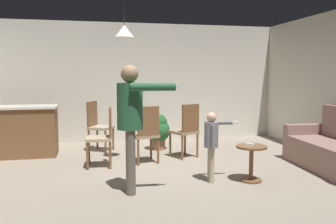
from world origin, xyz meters
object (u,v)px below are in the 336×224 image
object	(u,v)px
person_child	(212,139)
dining_chair_near_wall	(186,129)
side_table_by_couch	(251,159)
person_adult	(131,114)
kitchen_counter	(23,131)
dining_chair_spare	(146,132)
spare_remote_on_table	(250,145)
dining_chair_centre_back	(103,134)
potted_plant_corner	(158,130)
dining_chair_by_counter	(98,124)

from	to	relation	value
person_child	dining_chair_near_wall	world-z (taller)	person_child
side_table_by_couch	person_adult	world-z (taller)	person_adult
side_table_by_couch	kitchen_counter	bearing A→B (deg)	145.88
dining_chair_spare	spare_remote_on_table	bearing A→B (deg)	-57.45
kitchen_counter	dining_chair_centre_back	bearing A→B (deg)	-36.88
spare_remote_on_table	kitchen_counter	bearing A→B (deg)	145.38
kitchen_counter	dining_chair_near_wall	size ratio (longest dim) A/B	1.26
side_table_by_couch	dining_chair_spare	xyz separation A→B (m)	(-1.31, 1.35, 0.22)
dining_chair_near_wall	potted_plant_corner	size ratio (longest dim) A/B	1.37
dining_chair_spare	potted_plant_corner	world-z (taller)	dining_chair_spare
dining_chair_by_counter	dining_chair_near_wall	xyz separation A→B (m)	(1.58, -0.96, 0.00)
side_table_by_couch	dining_chair_centre_back	size ratio (longest dim) A/B	0.52
person_adult	dining_chair_spare	xyz separation A→B (m)	(0.42, 1.47, -0.48)
person_adult	dining_chair_by_counter	xyz separation A→B (m)	(-0.38, 2.67, -0.48)
kitchen_counter	dining_chair_centre_back	xyz separation A→B (m)	(1.44, -1.08, 0.07)
kitchen_counter	side_table_by_couch	xyz separation A→B (m)	(3.48, -2.36, -0.15)
kitchen_counter	side_table_by_couch	size ratio (longest dim) A/B	2.42
person_child	person_adult	bearing A→B (deg)	-74.03
dining_chair_centre_back	potted_plant_corner	world-z (taller)	dining_chair_centre_back
dining_chair_near_wall	dining_chair_centre_back	bearing A→B (deg)	167.10
side_table_by_couch	potted_plant_corner	distance (m)	2.59
dining_chair_by_counter	dining_chair_spare	xyz separation A→B (m)	(0.80, -1.20, 0.00)
person_adult	potted_plant_corner	xyz separation A→B (m)	(0.84, 2.55, -0.62)
side_table_by_couch	spare_remote_on_table	distance (m)	0.22
dining_chair_spare	person_child	bearing A→B (deg)	-69.54
dining_chair_centre_back	dining_chair_by_counter	bearing A→B (deg)	6.55
person_adult	dining_chair_near_wall	bearing A→B (deg)	149.58
person_adult	kitchen_counter	bearing A→B (deg)	-140.07
person_child	spare_remote_on_table	bearing A→B (deg)	83.05
person_child	dining_chair_by_counter	size ratio (longest dim) A/B	1.00
dining_chair_by_counter	dining_chair_spare	bearing A→B (deg)	61.80
potted_plant_corner	side_table_by_couch	bearing A→B (deg)	-69.85
person_child	potted_plant_corner	world-z (taller)	person_child
person_child	spare_remote_on_table	xyz separation A→B (m)	(0.52, -0.12, -0.09)
dining_chair_near_wall	potted_plant_corner	xyz separation A→B (m)	(-0.36, 0.84, -0.14)
side_table_by_couch	person_adult	distance (m)	1.87
side_table_by_couch	dining_chair_spare	bearing A→B (deg)	134.20
dining_chair_centre_back	potted_plant_corner	xyz separation A→B (m)	(1.15, 1.15, -0.14)
person_adult	person_child	bearing A→B (deg)	105.22
side_table_by_couch	person_child	distance (m)	0.64
dining_chair_by_counter	spare_remote_on_table	bearing A→B (deg)	67.01
potted_plant_corner	spare_remote_on_table	world-z (taller)	potted_plant_corner
person_child	dining_chair_near_wall	distance (m)	1.50
kitchen_counter	person_child	distance (m)	3.70
side_table_by_couch	potted_plant_corner	bearing A→B (deg)	110.15
person_adult	spare_remote_on_table	xyz separation A→B (m)	(1.69, 0.10, -0.49)
person_adult	spare_remote_on_table	distance (m)	1.76
person_adult	dining_chair_spare	size ratio (longest dim) A/B	1.65
kitchen_counter	dining_chair_by_counter	world-z (taller)	dining_chair_by_counter
kitchen_counter	dining_chair_near_wall	distance (m)	3.05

